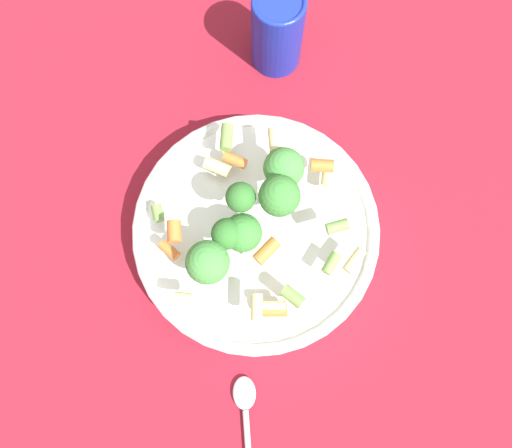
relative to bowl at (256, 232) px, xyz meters
The scene contains 5 objects.
ground_plane 0.03m from the bowl, ahead, with size 3.00×3.00×0.00m, color maroon.
bowl is the anchor object (origin of this frame).
pasta_salad 0.07m from the bowl, 132.93° to the right, with size 0.22×0.23×0.09m.
cup 0.25m from the bowl, 129.86° to the left, with size 0.06×0.06×0.11m.
spoon 0.23m from the bowl, 46.50° to the right, with size 0.16×0.14×0.01m.
Camera 1 is at (0.09, -0.09, 0.59)m, focal length 35.00 mm.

